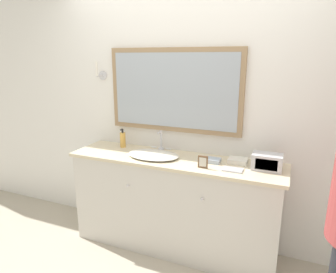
{
  "coord_description": "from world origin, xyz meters",
  "views": [
    {
      "loc": [
        0.94,
        -2.13,
        1.8
      ],
      "look_at": [
        -0.06,
        0.26,
        1.11
      ],
      "focal_mm": 32.0,
      "sensor_mm": 36.0,
      "label": 1
    }
  ],
  "objects_px": {
    "sink_basin": "(153,154)",
    "soap_bottle": "(123,140)",
    "picture_frame": "(203,162)",
    "appliance_box": "(267,162)"
  },
  "relations": [
    {
      "from": "appliance_box",
      "to": "picture_frame",
      "type": "distance_m",
      "value": 0.52
    },
    {
      "from": "sink_basin",
      "to": "soap_bottle",
      "type": "height_order",
      "value": "sink_basin"
    },
    {
      "from": "soap_bottle",
      "to": "appliance_box",
      "type": "height_order",
      "value": "soap_bottle"
    },
    {
      "from": "soap_bottle",
      "to": "sink_basin",
      "type": "bearing_deg",
      "value": -19.58
    },
    {
      "from": "appliance_box",
      "to": "picture_frame",
      "type": "relative_size",
      "value": 2.23
    },
    {
      "from": "soap_bottle",
      "to": "appliance_box",
      "type": "distance_m",
      "value": 1.41
    },
    {
      "from": "sink_basin",
      "to": "soap_bottle",
      "type": "distance_m",
      "value": 0.44
    },
    {
      "from": "sink_basin",
      "to": "picture_frame",
      "type": "height_order",
      "value": "sink_basin"
    },
    {
      "from": "sink_basin",
      "to": "soap_bottle",
      "type": "xyz_separation_m",
      "value": [
        -0.41,
        0.15,
        0.06
      ]
    },
    {
      "from": "soap_bottle",
      "to": "picture_frame",
      "type": "relative_size",
      "value": 1.81
    }
  ]
}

